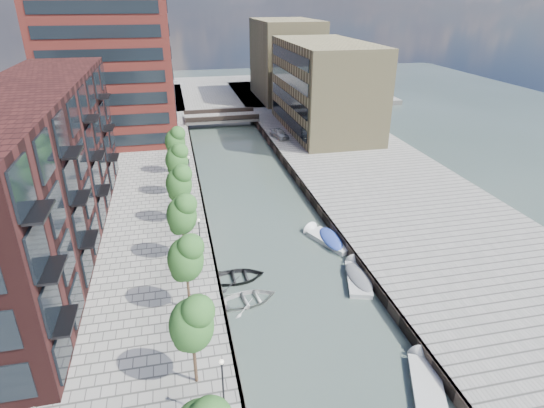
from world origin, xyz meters
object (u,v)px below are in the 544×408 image
object	(u,v)px
tree_5	(177,159)
sloop_3	(249,302)
bridge	(221,117)
motorboat_3	(327,239)
car	(279,133)
motorboat_4	(358,276)
tree_4	(179,182)
sloop_4	(237,280)
motorboat_2	(425,379)
tree_2	(185,257)
tree_3	(181,213)
tree_6	(175,140)
tree_1	(191,322)

from	to	relation	value
tree_5	sloop_3	bearing A→B (deg)	-77.31
bridge	motorboat_3	bearing A→B (deg)	-83.70
bridge	car	world-z (taller)	car
motorboat_4	tree_4	bearing A→B (deg)	139.92
tree_4	sloop_4	xyz separation A→B (m)	(4.05, -9.74, -5.31)
tree_4	motorboat_3	distance (m)	15.27
tree_4	motorboat_2	xyz separation A→B (m)	(13.77, -23.02, -5.21)
sloop_4	tree_5	bearing A→B (deg)	11.01
sloop_3	tree_2	bearing A→B (deg)	93.27
tree_4	motorboat_3	bearing A→B (deg)	-20.64
tree_3	motorboat_3	distance (m)	14.53
tree_5	motorboat_4	size ratio (longest dim) A/B	1.07
motorboat_3	tree_6	bearing A→B (deg)	125.24
tree_6	motorboat_3	distance (m)	23.91
motorboat_4	car	size ratio (longest dim) A/B	1.33
tree_5	car	world-z (taller)	tree_5
car	tree_1	bearing A→B (deg)	-122.93
tree_6	motorboat_4	world-z (taller)	tree_6
tree_1	car	xyz separation A→B (m)	(16.19, 47.39, -3.59)
tree_4	sloop_3	bearing A→B (deg)	-70.86
tree_2	sloop_3	xyz separation A→B (m)	(4.49, 1.07, -5.31)
motorboat_4	tree_1	bearing A→B (deg)	-146.37
tree_2	motorboat_4	xyz separation A→B (m)	(13.94, 2.27, -5.09)
car	tree_5	bearing A→B (deg)	-143.93
tree_1	sloop_4	distance (m)	13.09
tree_4	sloop_4	size ratio (longest dim) A/B	1.26
sloop_3	motorboat_3	world-z (taller)	motorboat_3
sloop_3	motorboat_3	distance (m)	11.94
tree_3	tree_6	world-z (taller)	same
tree_6	sloop_3	bearing A→B (deg)	-80.54
tree_2	tree_4	xyz separation A→B (m)	(0.00, 14.00, 0.00)
tree_3	car	size ratio (longest dim) A/B	1.42
tree_6	car	xyz separation A→B (m)	(16.19, 12.39, -3.59)
motorboat_3	car	xyz separation A→B (m)	(2.71, 31.47, 1.49)
sloop_3	car	bearing A→B (deg)	-26.77
tree_5	tree_6	world-z (taller)	same
sloop_4	motorboat_3	xyz separation A→B (m)	(9.43, 4.67, 0.22)
tree_1	tree_2	bearing A→B (deg)	90.00
tree_3	sloop_3	size ratio (longest dim) A/B	1.31
car	tree_6	bearing A→B (deg)	-156.64
bridge	sloop_4	bearing A→B (deg)	-95.11
tree_5	motorboat_3	distance (m)	18.80
tree_1	sloop_3	bearing A→B (deg)	60.94
tree_2	motorboat_2	size ratio (longest dim) A/B	1.09
tree_6	sloop_4	bearing A→B (deg)	-80.32
tree_1	sloop_4	bearing A→B (deg)	70.22
bridge	tree_3	size ratio (longest dim) A/B	2.18
tree_1	sloop_3	xyz separation A→B (m)	(4.49, 8.07, -5.31)
tree_4	tree_6	world-z (taller)	same
tree_3	tree_2	bearing A→B (deg)	-90.00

